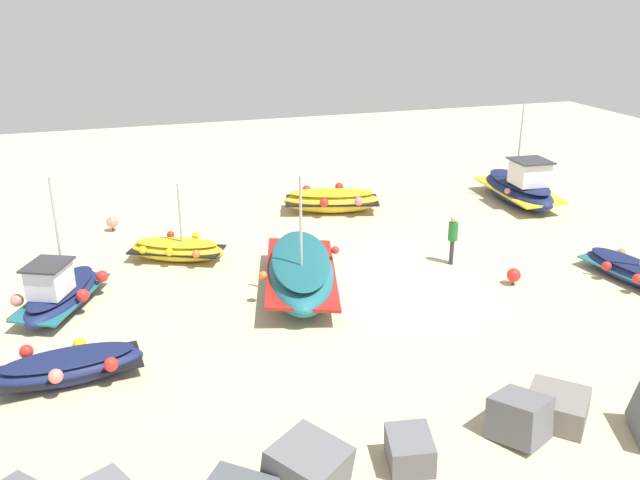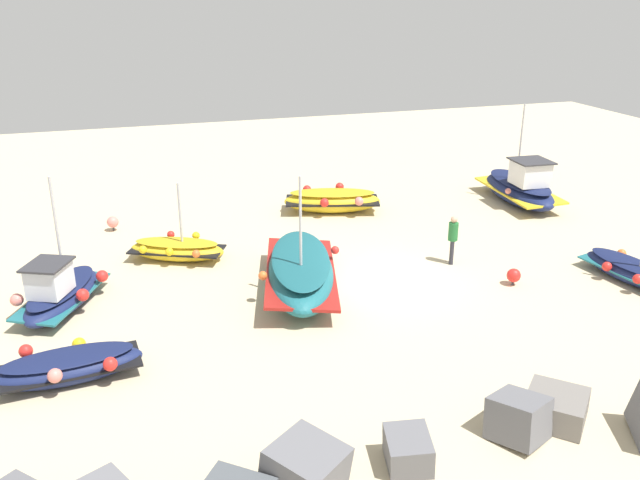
% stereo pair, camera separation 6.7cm
% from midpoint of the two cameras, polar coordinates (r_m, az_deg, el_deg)
% --- Properties ---
extents(ground_plane, '(55.26, 55.26, 0.00)m').
position_cam_midpoint_polar(ground_plane, '(21.13, 5.59, -3.46)').
color(ground_plane, beige).
extents(fishing_boat_0, '(3.40, 5.80, 3.83)m').
position_cam_midpoint_polar(fishing_boat_0, '(20.19, -1.73, -2.69)').
color(fishing_boat_0, '#1E6670').
rests_on(fishing_boat_0, ground_plane).
extents(fishing_boat_1, '(4.16, 2.60, 0.98)m').
position_cam_midpoint_polar(fishing_boat_1, '(27.28, 0.94, 3.41)').
color(fishing_boat_1, gold).
rests_on(fishing_boat_1, ground_plane).
extents(fishing_boat_2, '(3.43, 2.47, 2.70)m').
position_cam_midpoint_polar(fishing_boat_2, '(22.99, -12.19, -0.78)').
color(fishing_boat_2, gold).
rests_on(fishing_boat_2, ground_plane).
extents(fishing_boat_3, '(2.73, 3.82, 3.88)m').
position_cam_midpoint_polar(fishing_boat_3, '(20.37, -21.36, -4.19)').
color(fishing_boat_3, navy).
rests_on(fishing_boat_3, ground_plane).
extents(fishing_boat_4, '(1.66, 3.39, 3.13)m').
position_cam_midpoint_polar(fishing_boat_4, '(23.08, 24.72, -2.27)').
color(fishing_boat_4, navy).
rests_on(fishing_boat_4, ground_plane).
extents(fishing_boat_5, '(3.48, 1.77, 0.80)m').
position_cam_midpoint_polar(fishing_boat_5, '(16.89, -20.70, -10.07)').
color(fishing_boat_5, navy).
rests_on(fishing_boat_5, ground_plane).
extents(fishing_boat_6, '(2.32, 4.91, 4.18)m').
position_cam_midpoint_polar(fishing_boat_6, '(29.59, 16.60, 4.33)').
color(fishing_boat_6, navy).
rests_on(fishing_boat_6, ground_plane).
extents(person_walking, '(0.32, 0.32, 1.65)m').
position_cam_midpoint_polar(person_walking, '(22.40, 11.17, 0.30)').
color(person_walking, '#2D2D38').
rests_on(person_walking, ground_plane).
extents(breakwater_rocks, '(25.14, 2.97, 1.33)m').
position_cam_midpoint_polar(breakwater_rocks, '(14.55, 17.12, -14.74)').
color(breakwater_rocks, slate).
rests_on(breakwater_rocks, ground_plane).
extents(mooring_buoy_0, '(0.43, 0.43, 0.54)m').
position_cam_midpoint_polar(mooring_buoy_0, '(21.47, 16.10, -2.90)').
color(mooring_buoy_0, '#3F3F42').
rests_on(mooring_buoy_0, ground_plane).
extents(mooring_buoy_1, '(0.43, 0.43, 0.57)m').
position_cam_midpoint_polar(mooring_buoy_1, '(26.31, -17.36, 1.45)').
color(mooring_buoy_1, '#3F3F42').
rests_on(mooring_buoy_1, ground_plane).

